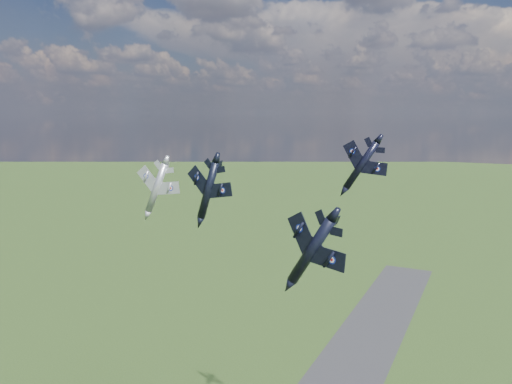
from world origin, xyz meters
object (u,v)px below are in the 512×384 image
at_px(jet_right_navy, 311,251).
at_px(jet_left_silver, 157,188).
at_px(jet_lead_navy, 208,190).
at_px(jet_high_navy, 361,165).

relative_size(jet_right_navy, jet_left_silver, 0.96).
height_order(jet_lead_navy, jet_high_navy, jet_high_navy).
xyz_separation_m(jet_lead_navy, jet_high_navy, (23.67, 22.21, 3.75)).
bearing_deg(jet_right_navy, jet_left_silver, 163.79).
xyz_separation_m(jet_lead_navy, jet_left_silver, (-9.73, -3.04, 0.27)).
distance_m(jet_lead_navy, jet_left_silver, 10.20).
height_order(jet_lead_navy, jet_right_navy, jet_lead_navy).
distance_m(jet_right_navy, jet_left_silver, 47.07).
distance_m(jet_lead_navy, jet_high_navy, 32.67).
relative_size(jet_right_navy, jet_high_navy, 0.85).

